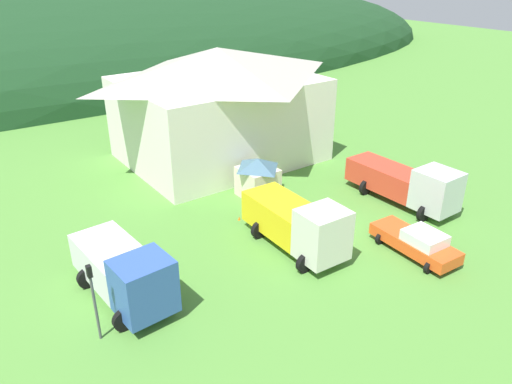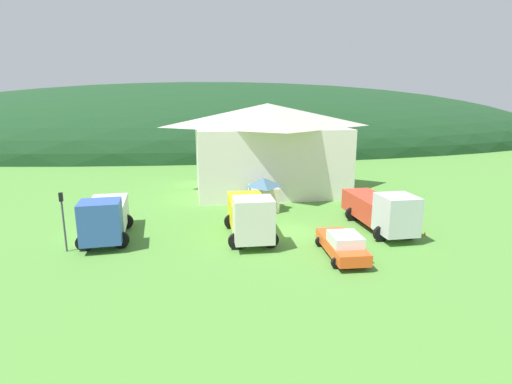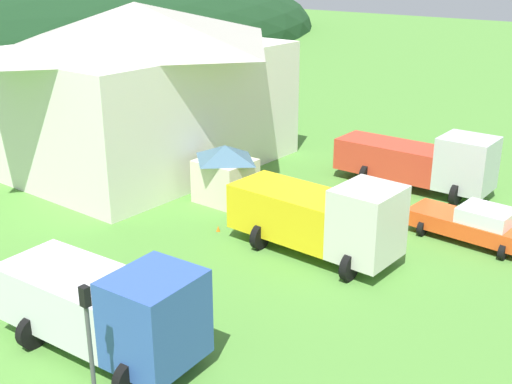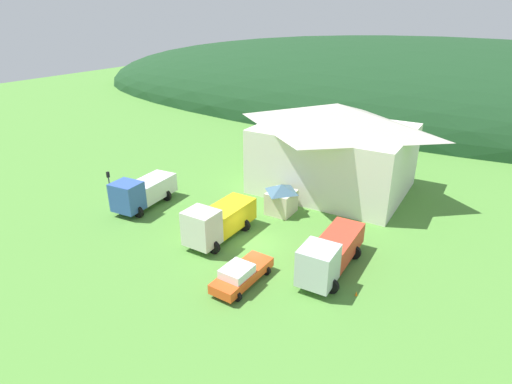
% 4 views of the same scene
% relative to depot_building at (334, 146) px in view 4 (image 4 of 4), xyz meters
% --- Properties ---
extents(ground_plane, '(200.00, 200.00, 0.00)m').
position_rel_depot_building_xyz_m(ground_plane, '(-1.28, -14.50, -4.73)').
color(ground_plane, '#518C38').
extents(forested_hill_backdrop, '(159.30, 60.00, 26.44)m').
position_rel_depot_building_xyz_m(forested_hill_backdrop, '(-1.28, 48.02, -4.73)').
color(forested_hill_backdrop, '#193D1E').
rests_on(forested_hill_backdrop, ground).
extents(depot_building, '(16.08, 12.92, 9.19)m').
position_rel_depot_building_xyz_m(depot_building, '(0.00, 0.00, 0.00)').
color(depot_building, white).
rests_on(depot_building, ground).
extents(play_shed_cream, '(2.54, 2.75, 2.90)m').
position_rel_depot_building_xyz_m(play_shed_cream, '(-1.89, -8.11, -3.24)').
color(play_shed_cream, beige).
rests_on(play_shed_cream, ground).
extents(box_truck_blue, '(3.63, 7.14, 3.25)m').
position_rel_depot_building_xyz_m(box_truck_blue, '(-14.08, -13.92, -3.08)').
color(box_truck_blue, '#3356AD').
rests_on(box_truck_blue, ground).
extents(flatbed_truck_yellow, '(3.45, 7.29, 3.40)m').
position_rel_depot_building_xyz_m(flatbed_truck_yellow, '(-4.15, -15.21, -3.03)').
color(flatbed_truck_yellow, silver).
rests_on(flatbed_truck_yellow, ground).
extents(tow_truck_silver, '(3.23, 8.24, 3.21)m').
position_rel_depot_building_xyz_m(tow_truck_silver, '(5.70, -15.08, -3.13)').
color(tow_truck_silver, silver).
rests_on(tow_truck_silver, ground).
extents(service_pickup_orange, '(2.53, 5.38, 1.66)m').
position_rel_depot_building_xyz_m(service_pickup_orange, '(0.99, -19.64, -3.91)').
color(service_pickup_orange, '#ED501D').
rests_on(service_pickup_orange, ground).
extents(traffic_light_west, '(0.20, 0.32, 3.89)m').
position_rel_depot_building_xyz_m(traffic_light_west, '(-16.20, -15.87, -2.33)').
color(traffic_light_west, '#4C4C51').
rests_on(traffic_light_west, ground).
extents(traffic_cone_near_pickup, '(0.36, 0.36, 0.51)m').
position_rel_depot_building_xyz_m(traffic_cone_near_pickup, '(-4.98, -10.32, -4.73)').
color(traffic_cone_near_pickup, orange).
rests_on(traffic_cone_near_pickup, ground).
extents(traffic_cone_mid_row, '(0.36, 0.36, 0.64)m').
position_rel_depot_building_xyz_m(traffic_cone_mid_row, '(8.38, -16.74, -4.73)').
color(traffic_cone_mid_row, orange).
rests_on(traffic_cone_mid_row, ground).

